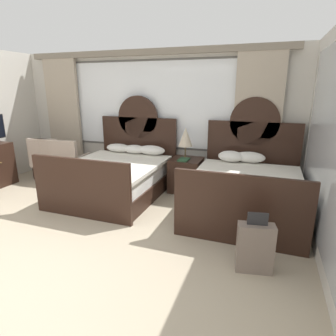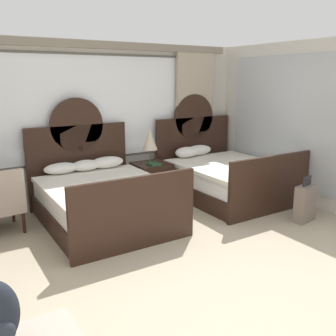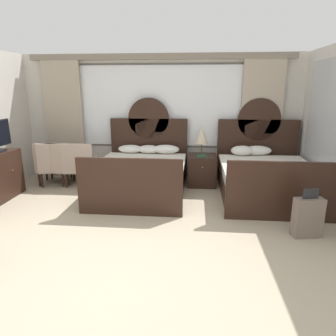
% 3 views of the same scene
% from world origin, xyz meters
% --- Properties ---
extents(ground_plane, '(24.00, 24.00, 0.00)m').
position_xyz_m(ground_plane, '(0.00, 0.00, 0.00)').
color(ground_plane, tan).
extents(wall_back_window, '(6.04, 0.22, 2.70)m').
position_xyz_m(wall_back_window, '(0.00, 3.73, 1.42)').
color(wall_back_window, beige).
rests_on(wall_back_window, ground_plane).
extents(wall_right_mirror, '(0.08, 4.33, 2.70)m').
position_xyz_m(wall_right_mirror, '(3.05, 1.59, 1.35)').
color(wall_right_mirror, beige).
rests_on(wall_right_mirror, ground_plane).
extents(bed_near_window, '(1.69, 2.12, 1.79)m').
position_xyz_m(bed_near_window, '(-0.24, 2.63, 0.37)').
color(bed_near_window, black).
rests_on(bed_near_window, ground_plane).
extents(bed_near_mirror, '(1.69, 2.12, 1.79)m').
position_xyz_m(bed_near_mirror, '(2.10, 2.62, 0.37)').
color(bed_near_mirror, black).
rests_on(bed_near_mirror, ground_plane).
extents(nightstand_between_beds, '(0.58, 0.61, 0.64)m').
position_xyz_m(nightstand_between_beds, '(0.93, 3.22, 0.32)').
color(nightstand_between_beds, black).
rests_on(nightstand_between_beds, ground_plane).
extents(table_lamp_on_nightstand, '(0.27, 0.27, 0.60)m').
position_xyz_m(table_lamp_on_nightstand, '(0.91, 3.22, 1.05)').
color(table_lamp_on_nightstand, brown).
rests_on(table_lamp_on_nightstand, nightstand_between_beds).
extents(book_on_nightstand, '(0.18, 0.26, 0.03)m').
position_xyz_m(book_on_nightstand, '(0.92, 3.10, 0.65)').
color(book_on_nightstand, '#285133').
rests_on(book_on_nightstand, nightstand_between_beds).
extents(armchair_by_window_left, '(0.67, 0.67, 0.92)m').
position_xyz_m(armchair_by_window_left, '(-1.60, 2.97, 0.47)').
color(armchair_by_window_left, '#B29E8E').
rests_on(armchair_by_window_left, ground_plane).
extents(armchair_by_window_centre, '(0.64, 0.64, 0.92)m').
position_xyz_m(armchair_by_window_centre, '(-2.18, 2.97, 0.47)').
color(armchair_by_window_centre, '#B29E8E').
rests_on(armchair_by_window_centre, ground_plane).
extents(armchair_by_window_right, '(0.77, 0.77, 0.92)m').
position_xyz_m(armchair_by_window_right, '(-2.15, 2.97, 0.47)').
color(armchair_by_window_right, '#B29E8E').
rests_on(armchair_by_window_right, ground_plane).
extents(suitcase_on_floor, '(0.41, 0.23, 0.69)m').
position_xyz_m(suitcase_on_floor, '(2.34, 1.05, 0.28)').
color(suitcase_on_floor, '#75665B').
rests_on(suitcase_on_floor, ground_plane).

